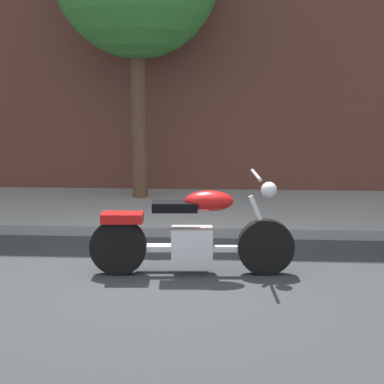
# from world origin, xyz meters

# --- Properties ---
(ground_plane) EXTENTS (60.00, 60.00, 0.00)m
(ground_plane) POSITION_xyz_m (0.00, 0.00, 0.00)
(ground_plane) COLOR #303335
(sidewalk) EXTENTS (19.26, 3.16, 0.14)m
(sidewalk) POSITION_xyz_m (0.00, 3.36, 0.07)
(sidewalk) COLOR #9A9A9A
(sidewalk) RESTS_ON ground
(motorcycle) EXTENTS (2.20, 0.70, 1.11)m
(motorcycle) POSITION_xyz_m (0.24, 0.26, 0.44)
(motorcycle) COLOR black
(motorcycle) RESTS_ON ground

